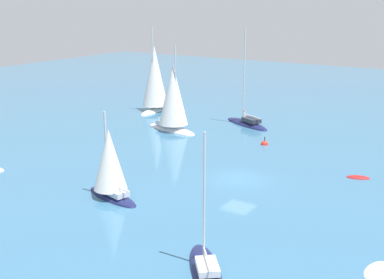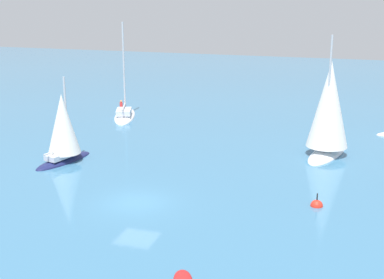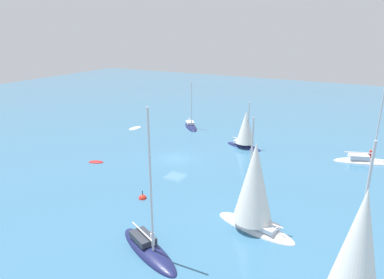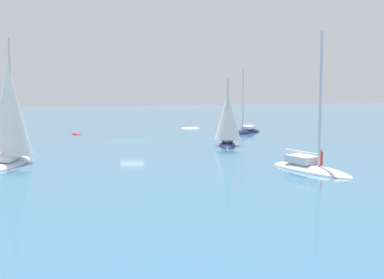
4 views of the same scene
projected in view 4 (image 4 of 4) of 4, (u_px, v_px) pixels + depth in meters
ground_plane at (132, 141)px, 59.01m from camera, size 160.00×160.00×0.00m
ketch at (246, 132)px, 67.28m from camera, size 5.75×5.17×8.37m
sailboat at (310, 168)px, 39.63m from camera, size 4.54×8.09×10.31m
rib at (190, 128)px, 74.11m from camera, size 2.73×1.54×0.32m
ketch_1 at (228, 121)px, 54.30m from camera, size 3.13×5.94×7.03m
tender at (76, 134)px, 65.93m from camera, size 1.54×2.15×0.39m
sailboat_1 at (9, 118)px, 42.45m from camera, size 4.03×7.74×10.22m
channel_buoy at (22, 146)px, 54.00m from camera, size 0.80×0.80×1.25m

